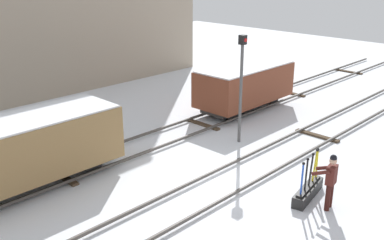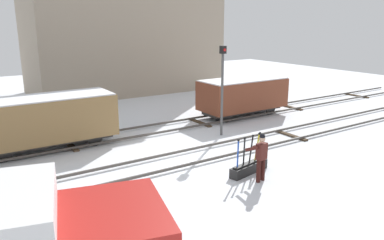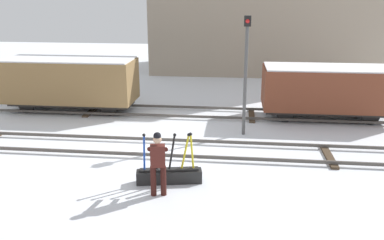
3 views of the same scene
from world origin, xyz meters
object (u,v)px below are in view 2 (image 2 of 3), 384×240
Objects in this scene: switch_lever_frame at (249,166)px; freight_car_mid_siding at (243,95)px; signal_post at (222,82)px; freight_car_far_end at (46,119)px; rail_worker at (261,155)px.

freight_car_mid_siding reaches higher than switch_lever_frame.
switch_lever_frame is at bearing -115.40° from signal_post.
switch_lever_frame is 0.35× the size of freight_car_mid_siding.
switch_lever_frame is at bearing -129.34° from freight_car_mid_siding.
switch_lever_frame is 8.73m from freight_car_mid_siding.
switch_lever_frame is at bearing -50.76° from freight_car_far_end.
freight_car_mid_siding is (3.38, 2.39, -1.33)m from signal_post.
freight_car_far_end is at bearing 118.63° from switch_lever_frame.
signal_post is (2.07, 4.35, 2.35)m from switch_lever_frame.
switch_lever_frame is 0.32× the size of freight_car_far_end.
freight_car_far_end reaches higher than switch_lever_frame.
freight_car_mid_siding is at bearing 40.39° from switch_lever_frame.
rail_worker is 0.40× the size of signal_post.
freight_car_far_end is (-5.52, 6.74, 1.10)m from switch_lever_frame.
freight_car_mid_siding is 10.97m from freight_car_far_end.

